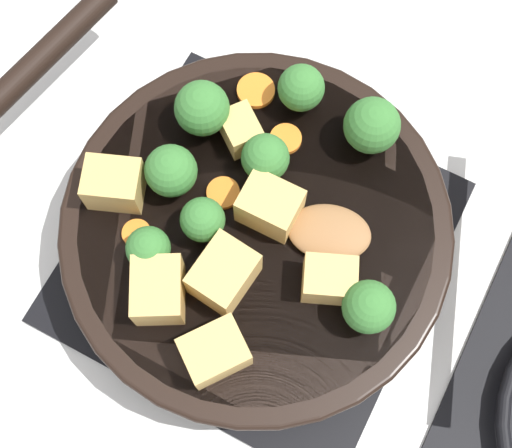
{
  "coord_description": "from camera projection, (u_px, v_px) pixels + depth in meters",
  "views": [
    {
      "loc": [
        0.16,
        0.09,
        0.63
      ],
      "look_at": [
        0.0,
        0.0,
        0.08
      ],
      "focal_mm": 50.0,
      "sensor_mm": 36.0,
      "label": 1
    }
  ],
  "objects": [
    {
      "name": "carrot_slice_edge_slice",
      "position": [
        137.0,
        233.0,
        0.58
      ],
      "size": [
        0.02,
        0.02,
        0.01
      ],
      "primitive_type": "cylinder",
      "color": "orange",
      "rests_on": "skillet_pan"
    },
    {
      "name": "broccoli_floret_near_spoon",
      "position": [
        148.0,
        249.0,
        0.55
      ],
      "size": [
        0.04,
        0.04,
        0.04
      ],
      "color": "#709956",
      "rests_on": "skillet_pan"
    },
    {
      "name": "broccoli_floret_small_inner",
      "position": [
        372.0,
        126.0,
        0.58
      ],
      "size": [
        0.05,
        0.05,
        0.05
      ],
      "color": "#709956",
      "rests_on": "skillet_pan"
    },
    {
      "name": "tofu_cube_mid_small",
      "position": [
        114.0,
        184.0,
        0.58
      ],
      "size": [
        0.05,
        0.05,
        0.04
      ],
      "primitive_type": "cube",
      "rotation": [
        0.0,
        0.0,
        5.09
      ],
      "color": "tan",
      "rests_on": "skillet_pan"
    },
    {
      "name": "tofu_cube_back_piece",
      "position": [
        226.0,
        275.0,
        0.55
      ],
      "size": [
        0.05,
        0.04,
        0.04
      ],
      "primitive_type": "cube",
      "rotation": [
        0.0,
        0.0,
        6.18
      ],
      "color": "tan",
      "rests_on": "skillet_pan"
    },
    {
      "name": "tofu_cube_west_chunk",
      "position": [
        241.0,
        130.0,
        0.59
      ],
      "size": [
        0.04,
        0.04,
        0.03
      ],
      "primitive_type": "cube",
      "rotation": [
        0.0,
        0.0,
        0.92
      ],
      "color": "tan",
      "rests_on": "skillet_pan"
    },
    {
      "name": "carrot_slice_orange_thin",
      "position": [
        256.0,
        91.0,
        0.62
      ],
      "size": [
        0.03,
        0.03,
        0.01
      ],
      "primitive_type": "cylinder",
      "color": "orange",
      "rests_on": "skillet_pan"
    },
    {
      "name": "carrot_slice_near_center",
      "position": [
        223.0,
        193.0,
        0.59
      ],
      "size": [
        0.03,
        0.03,
        0.01
      ],
      "primitive_type": "cylinder",
      "color": "orange",
      "rests_on": "skillet_pan"
    },
    {
      "name": "carrot_slice_under_broccoli",
      "position": [
        286.0,
        139.0,
        0.6
      ],
      "size": [
        0.03,
        0.03,
        0.01
      ],
      "primitive_type": "cylinder",
      "color": "orange",
      "rests_on": "skillet_pan"
    },
    {
      "name": "ground_plane",
      "position": [
        256.0,
        251.0,
        0.66
      ],
      "size": [
        2.4,
        2.4,
        0.0
      ],
      "primitive_type": "plane",
      "color": "silver"
    },
    {
      "name": "tofu_cube_east_chunk",
      "position": [
        158.0,
        290.0,
        0.55
      ],
      "size": [
        0.06,
        0.06,
        0.04
      ],
      "primitive_type": "cube",
      "rotation": [
        0.0,
        0.0,
        3.65
      ],
      "color": "tan",
      "rests_on": "skillet_pan"
    },
    {
      "name": "tofu_cube_near_handle",
      "position": [
        329.0,
        280.0,
        0.55
      ],
      "size": [
        0.05,
        0.05,
        0.03
      ],
      "primitive_type": "cube",
      "rotation": [
        0.0,
        0.0,
        1.97
      ],
      "color": "tan",
      "rests_on": "skillet_pan"
    },
    {
      "name": "broccoli_floret_south_cluster",
      "position": [
        203.0,
        220.0,
        0.56
      ],
      "size": [
        0.04,
        0.04,
        0.04
      ],
      "color": "#709956",
      "rests_on": "skillet_pan"
    },
    {
      "name": "broccoli_floret_north_edge",
      "position": [
        369.0,
        307.0,
        0.53
      ],
      "size": [
        0.04,
        0.04,
        0.05
      ],
      "color": "#709956",
      "rests_on": "skillet_pan"
    },
    {
      "name": "tofu_cube_center_large",
      "position": [
        270.0,
        206.0,
        0.57
      ],
      "size": [
        0.04,
        0.05,
        0.04
      ],
      "primitive_type": "cube",
      "rotation": [
        0.0,
        0.0,
        1.58
      ],
      "color": "tan",
      "rests_on": "skillet_pan"
    },
    {
      "name": "wooden_spoon",
      "position": [
        447.0,
        250.0,
        0.57
      ],
      "size": [
        0.25,
        0.24,
        0.02
      ],
      "color": "olive",
      "rests_on": "skillet_pan"
    },
    {
      "name": "broccoli_floret_east_rim",
      "position": [
        171.0,
        171.0,
        0.57
      ],
      "size": [
        0.04,
        0.04,
        0.05
      ],
      "color": "#709956",
      "rests_on": "skillet_pan"
    },
    {
      "name": "skillet_pan",
      "position": [
        254.0,
        231.0,
        0.61
      ],
      "size": [
        0.33,
        0.44,
        0.05
      ],
      "color": "black",
      "rests_on": "front_burner_grate"
    },
    {
      "name": "broccoli_floret_west_rim",
      "position": [
        202.0,
        109.0,
        0.58
      ],
      "size": [
        0.05,
        0.05,
        0.05
      ],
      "color": "#709956",
      "rests_on": "skillet_pan"
    },
    {
      "name": "front_burner_grate",
      "position": [
        256.0,
        248.0,
        0.65
      ],
      "size": [
        0.31,
        0.31,
        0.03
      ],
      "color": "black",
      "rests_on": "ground_plane"
    },
    {
      "name": "broccoli_floret_mid_floret",
      "position": [
        301.0,
        88.0,
        0.59
      ],
      "size": [
        0.04,
        0.04,
        0.05
      ],
      "color": "#709956",
      "rests_on": "skillet_pan"
    },
    {
      "name": "broccoli_floret_center_top",
      "position": [
        265.0,
        158.0,
        0.57
      ],
      "size": [
        0.04,
        0.04,
        0.05
      ],
      "color": "#709956",
      "rests_on": "skillet_pan"
    },
    {
      "name": "tofu_cube_front_piece",
      "position": [
        215.0,
        352.0,
        0.53
      ],
      "size": [
        0.06,
        0.06,
        0.04
      ],
      "primitive_type": "cube",
      "rotation": [
        0.0,
        0.0,
        5.65
      ],
      "color": "tan",
      "rests_on": "skillet_pan"
    }
  ]
}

